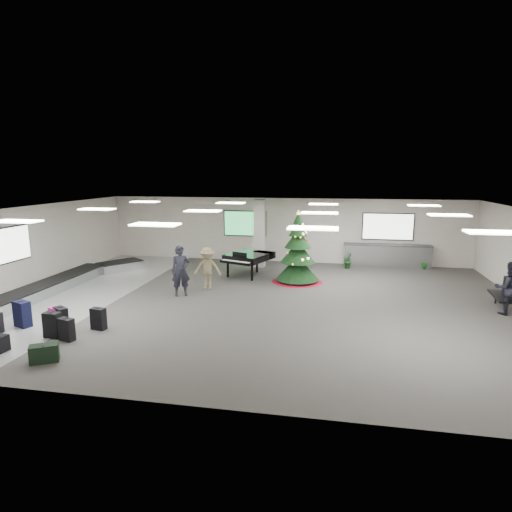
% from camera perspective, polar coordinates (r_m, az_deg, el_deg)
% --- Properties ---
extents(ground, '(18.00, 18.00, 0.00)m').
position_cam_1_polar(ground, '(15.09, 0.49, -6.05)').
color(ground, '#373432').
rests_on(ground, ground).
extents(room_envelope, '(18.02, 14.02, 3.21)m').
position_cam_1_polar(room_envelope, '(15.30, -0.46, 3.13)').
color(room_envelope, '#BDB5AD').
rests_on(room_envelope, ground).
extents(baggage_carousel, '(2.28, 9.71, 0.43)m').
position_cam_1_polar(baggage_carousel, '(18.02, -24.98, -3.57)').
color(baggage_carousel, silver).
rests_on(baggage_carousel, ground).
extents(service_counter, '(4.05, 0.65, 1.08)m').
position_cam_1_polar(service_counter, '(21.36, 17.05, 0.06)').
color(service_counter, silver).
rests_on(service_counter, ground).
extents(suitcase_0, '(0.46, 0.26, 0.72)m').
position_cam_1_polar(suitcase_0, '(13.07, -25.51, -8.29)').
color(suitcase_0, black).
rests_on(suitcase_0, ground).
extents(suitcase_1, '(0.52, 0.44, 0.73)m').
position_cam_1_polar(suitcase_1, '(13.42, -24.54, -7.70)').
color(suitcase_1, black).
rests_on(suitcase_1, ground).
extents(pink_suitcase, '(0.48, 0.36, 0.69)m').
position_cam_1_polar(pink_suitcase, '(13.58, -24.97, -7.62)').
color(pink_suitcase, '#F41F97').
rests_on(pink_suitcase, ground).
extents(suitcase_3, '(0.45, 0.30, 0.65)m').
position_cam_1_polar(suitcase_3, '(13.21, -20.27, -7.85)').
color(suitcase_3, black).
rests_on(suitcase_3, ground).
extents(navy_suitcase, '(0.57, 0.45, 0.79)m').
position_cam_1_polar(navy_suitcase, '(14.32, -28.72, -6.80)').
color(navy_suitcase, black).
rests_on(navy_suitcase, ground).
extents(green_duffel, '(0.72, 0.60, 0.45)m').
position_cam_1_polar(green_duffel, '(11.59, -26.40, -11.54)').
color(green_duffel, black).
rests_on(green_duffel, ground).
extents(suitcase_7, '(0.47, 0.32, 0.64)m').
position_cam_1_polar(suitcase_7, '(12.70, -23.94, -8.94)').
color(suitcase_7, black).
rests_on(suitcase_7, ground).
extents(christmas_tree, '(2.09, 2.09, 2.99)m').
position_cam_1_polar(christmas_tree, '(17.58, 5.57, -0.20)').
color(christmas_tree, maroon).
rests_on(christmas_tree, ground).
extents(grand_piano, '(2.14, 2.42, 1.15)m').
position_cam_1_polar(grand_piano, '(18.58, -1.10, -0.17)').
color(grand_piano, black).
rests_on(grand_piano, ground).
extents(bench, '(0.64, 1.57, 0.97)m').
position_cam_1_polar(bench, '(16.33, 30.29, -4.29)').
color(bench, black).
rests_on(bench, ground).
extents(traveler_a, '(0.80, 0.69, 1.86)m').
position_cam_1_polar(traveler_a, '(15.76, -10.00, -1.99)').
color(traveler_a, black).
rests_on(traveler_a, ground).
extents(traveler_b, '(1.14, 0.76, 1.63)m').
position_cam_1_polar(traveler_b, '(16.59, -6.50, -1.63)').
color(traveler_b, '#81714F').
rests_on(traveler_b, ground).
extents(traveler_bench, '(0.84, 0.66, 1.71)m').
position_cam_1_polar(traveler_bench, '(15.70, 30.62, -3.71)').
color(traveler_bench, black).
rests_on(traveler_bench, ground).
extents(potted_plant_left, '(0.48, 0.52, 0.74)m').
position_cam_1_polar(potted_plant_left, '(20.56, 12.16, -0.60)').
color(potted_plant_left, '#123A18').
rests_on(potted_plant_left, ground).
extents(potted_plant_right, '(0.56, 0.56, 0.84)m').
position_cam_1_polar(potted_plant_right, '(21.49, 21.49, -0.51)').
color(potted_plant_right, '#123A18').
rests_on(potted_plant_right, ground).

